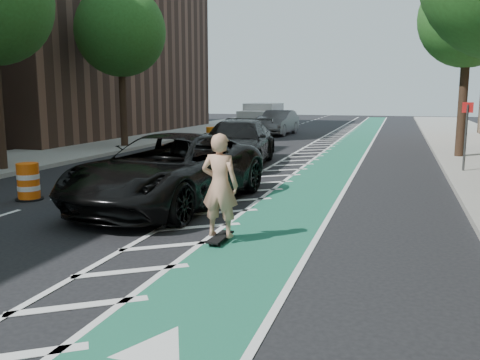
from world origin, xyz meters
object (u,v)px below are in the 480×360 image
at_px(suv_near, 169,170).
at_px(skateboarder, 220,185).
at_px(barrel_a, 28,183).
at_px(suv_far, 237,143).

bearing_deg(suv_near, skateboarder, -43.88).
distance_m(suv_near, barrel_a, 3.86).
height_order(skateboarder, suv_near, skateboarder).
bearing_deg(skateboarder, barrel_a, -18.14).
bearing_deg(skateboarder, suv_far, -72.78).
height_order(suv_near, suv_far, suv_near).
bearing_deg(barrel_a, suv_near, 8.16).
bearing_deg(suv_near, barrel_a, -166.21).
relative_size(skateboarder, suv_far, 0.32).
height_order(skateboarder, barrel_a, skateboarder).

